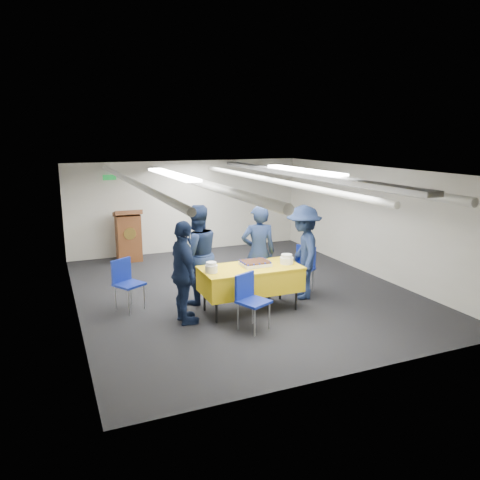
% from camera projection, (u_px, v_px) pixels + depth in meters
% --- Properties ---
extents(ground, '(7.00, 7.00, 0.00)m').
position_uv_depth(ground, '(241.00, 290.00, 9.01)').
color(ground, black).
rests_on(ground, ground).
extents(room_shell, '(6.00, 7.00, 2.30)m').
position_uv_depth(room_shell, '(237.00, 194.00, 9.01)').
color(room_shell, beige).
rests_on(room_shell, ground).
extents(serving_table, '(1.69, 0.83, 0.77)m').
position_uv_depth(serving_table, '(251.00, 279.00, 7.88)').
color(serving_table, black).
rests_on(serving_table, ground).
extents(sheet_cake, '(0.49, 0.37, 0.09)m').
position_uv_depth(sheet_cake, '(255.00, 263.00, 7.91)').
color(sheet_cake, white).
rests_on(sheet_cake, serving_table).
extents(plate_stack_left, '(0.20, 0.20, 0.17)m').
position_uv_depth(plate_stack_left, '(211.00, 268.00, 7.50)').
color(plate_stack_left, white).
rests_on(plate_stack_left, serving_table).
extents(plate_stack_right, '(0.23, 0.23, 0.16)m').
position_uv_depth(plate_stack_right, '(287.00, 259.00, 8.02)').
color(plate_stack_right, white).
rests_on(plate_stack_right, serving_table).
extents(podium, '(0.62, 0.53, 1.25)m').
position_uv_depth(podium, '(128.00, 235.00, 11.01)').
color(podium, brown).
rests_on(podium, ground).
extents(chair_near, '(0.56, 0.56, 0.87)m').
position_uv_depth(chair_near, '(250.00, 296.00, 7.15)').
color(chair_near, gray).
rests_on(chair_near, ground).
extents(chair_right, '(0.58, 0.58, 0.87)m').
position_uv_depth(chair_right, '(303.00, 264.00, 8.89)').
color(chair_right, gray).
rests_on(chair_right, ground).
extents(chair_left, '(0.58, 0.58, 0.87)m').
position_uv_depth(chair_left, '(126.00, 279.00, 7.98)').
color(chair_left, gray).
rests_on(chair_left, ground).
extents(sailor_a, '(0.70, 0.54, 1.73)m').
position_uv_depth(sailor_a, '(258.00, 253.00, 8.41)').
color(sailor_a, '#0E1832').
rests_on(sailor_a, ground).
extents(sailor_b, '(0.91, 0.73, 1.76)m').
position_uv_depth(sailor_b, '(197.00, 255.00, 8.20)').
color(sailor_b, '#0E1832').
rests_on(sailor_b, ground).
extents(sailor_c, '(0.41, 0.97, 1.65)m').
position_uv_depth(sailor_c, '(184.00, 273.00, 7.31)').
color(sailor_c, '#0E1832').
rests_on(sailor_c, ground).
extents(sailor_d, '(1.00, 1.26, 1.71)m').
position_uv_depth(sailor_d, '(303.00, 252.00, 8.46)').
color(sailor_d, '#0E1832').
rests_on(sailor_d, ground).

